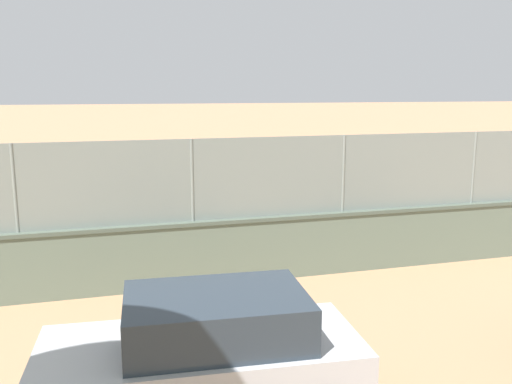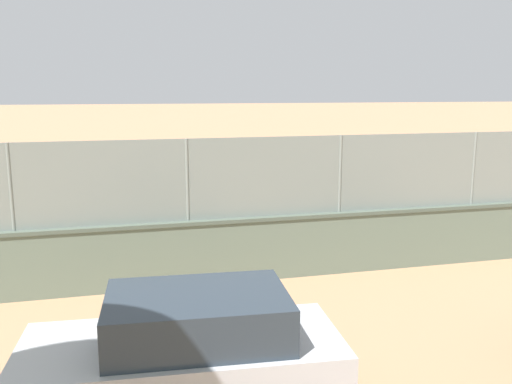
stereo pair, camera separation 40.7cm
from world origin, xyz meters
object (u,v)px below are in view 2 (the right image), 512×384
player_at_service_line (263,212)px  parked_car_silver (187,354)px  player_baseline_waiting (282,174)px  player_foreground_swinging (335,190)px  sports_ball (283,163)px  courtside_bench (365,231)px

player_at_service_line → parked_car_silver: (2.82, 7.28, -0.05)m
player_baseline_waiting → player_foreground_swinging: bearing=97.1°
parked_car_silver → player_baseline_waiting: bearing=-110.9°
player_at_service_line → sports_ball: bearing=-111.8°
player_foreground_swinging → parked_car_silver: (5.66, 9.33, -0.16)m
player_foreground_swinging → sports_ball: bearing=-74.7°
courtside_bench → parked_car_silver: size_ratio=0.39×
player_foreground_swinging → parked_car_silver: bearing=58.8°
player_foreground_swinging → parked_car_silver: player_foreground_swinging is taller
player_foreground_swinging → player_at_service_line: bearing=35.9°
player_baseline_waiting → sports_ball: (0.30, 1.17, 0.59)m
player_at_service_line → courtside_bench: size_ratio=0.94×
player_at_service_line → parked_car_silver: size_ratio=0.37×
player_foreground_swinging → player_baseline_waiting: bearing=-82.9°
player_baseline_waiting → player_at_service_line: (2.32, 6.21, 0.02)m
player_foreground_swinging → courtside_bench: 3.03m
parked_car_silver → sports_ball: bearing=-111.4°
courtside_bench → parked_car_silver: bearing=50.0°
courtside_bench → sports_ball: bearing=-85.2°
player_foreground_swinging → courtside_bench: size_ratio=1.04×
player_at_service_line → courtside_bench: 2.71m
player_baseline_waiting → parked_car_silver: 14.44m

